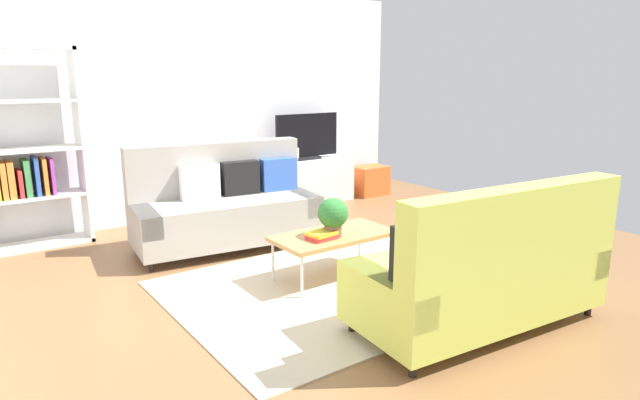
% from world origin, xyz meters
% --- Properties ---
extents(ground_plane, '(7.68, 7.68, 0.00)m').
position_xyz_m(ground_plane, '(0.00, 0.00, 0.00)').
color(ground_plane, brown).
extents(wall_far, '(6.40, 0.12, 2.90)m').
position_xyz_m(wall_far, '(0.00, 2.80, 1.45)').
color(wall_far, silver).
rests_on(wall_far, ground_plane).
extents(area_rug, '(2.90, 2.20, 0.01)m').
position_xyz_m(area_rug, '(0.10, -0.31, 0.01)').
color(area_rug, beige).
rests_on(area_rug, ground_plane).
extents(couch_beige, '(1.99, 1.06, 1.10)m').
position_xyz_m(couch_beige, '(-0.23, 1.31, 0.45)').
color(couch_beige, gray).
rests_on(couch_beige, ground_plane).
extents(couch_green, '(1.97, 1.02, 1.10)m').
position_xyz_m(couch_green, '(0.42, -1.53, 0.45)').
color(couch_green, '#C1CC51').
rests_on(couch_green, ground_plane).
extents(coffee_table, '(1.10, 0.56, 0.42)m').
position_xyz_m(coffee_table, '(0.15, -0.11, 0.39)').
color(coffee_table, '#B7844C').
rests_on(coffee_table, ground_plane).
extents(tv_console, '(1.40, 0.44, 0.64)m').
position_xyz_m(tv_console, '(1.60, 2.46, 0.32)').
color(tv_console, silver).
rests_on(tv_console, ground_plane).
extents(tv, '(1.00, 0.20, 0.64)m').
position_xyz_m(tv, '(1.60, 2.44, 0.95)').
color(tv, black).
rests_on(tv, tv_console).
extents(bookshelf, '(1.10, 0.36, 2.10)m').
position_xyz_m(bookshelf, '(-1.94, 2.48, 0.97)').
color(bookshelf, white).
rests_on(bookshelf, ground_plane).
extents(storage_trunk, '(0.52, 0.40, 0.44)m').
position_xyz_m(storage_trunk, '(2.70, 2.36, 0.22)').
color(storage_trunk, orange).
rests_on(storage_trunk, ground_plane).
extents(potted_plant, '(0.27, 0.27, 0.34)m').
position_xyz_m(potted_plant, '(0.10, -0.16, 0.61)').
color(potted_plant, brown).
rests_on(potted_plant, coffee_table).
extents(table_book_0, '(0.25, 0.20, 0.04)m').
position_xyz_m(table_book_0, '(-0.03, -0.18, 0.44)').
color(table_book_0, red).
rests_on(table_book_0, coffee_table).
extents(table_book_1, '(0.27, 0.22, 0.03)m').
position_xyz_m(table_book_1, '(-0.03, -0.18, 0.47)').
color(table_book_1, gold).
rests_on(table_book_1, table_book_0).
extents(vase_0, '(0.12, 0.12, 0.18)m').
position_xyz_m(vase_0, '(1.02, 2.51, 0.73)').
color(vase_0, silver).
rests_on(vase_0, tv_console).
extents(bottle_0, '(0.06, 0.06, 0.22)m').
position_xyz_m(bottle_0, '(1.20, 2.42, 0.75)').
color(bottle_0, '#262626').
rests_on(bottle_0, tv_console).
extents(bottle_1, '(0.05, 0.05, 0.17)m').
position_xyz_m(bottle_1, '(1.31, 2.42, 0.72)').
color(bottle_1, '#3359B2').
rests_on(bottle_1, tv_console).
extents(bottle_2, '(0.06, 0.06, 0.18)m').
position_xyz_m(bottle_2, '(1.41, 2.42, 0.73)').
color(bottle_2, silver).
rests_on(bottle_2, tv_console).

